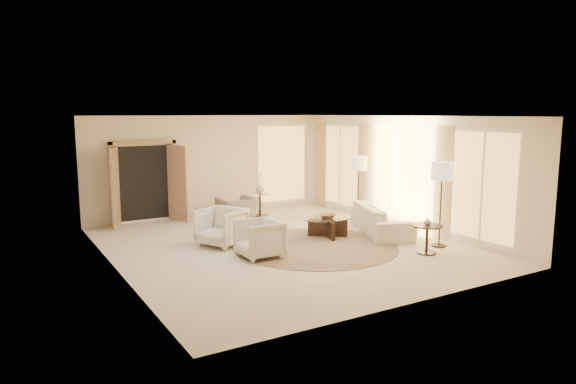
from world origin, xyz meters
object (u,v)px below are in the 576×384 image
end_table (427,234)px  floor_lamp_far (442,175)px  side_table (260,202)px  floor_lamp_near (359,166)px  sofa (381,219)px  coffee_table (328,225)px  side_vase (260,188)px  bowl (328,216)px  end_vase (428,222)px  armchair_left (221,225)px  accent_chair (236,205)px  armchair_right (259,237)px

end_table → floor_lamp_far: floor_lamp_far is taller
end_table → side_table: 5.29m
end_table → floor_lamp_near: size_ratio=0.36×
sofa → coffee_table: bearing=99.1°
side_vase → end_table: bearing=-77.2°
side_table → bowl: side_table is taller
end_vase → sofa: bearing=77.9°
coffee_table → end_vase: (0.93, -2.22, 0.39)m
armchair_left → side_table: 3.28m
armchair_left → coffee_table: (2.45, -0.52, -0.17)m
accent_chair → side_vase: 0.87m
floor_lamp_far → bowl: 2.72m
armchair_left → side_vase: 3.30m
armchair_right → floor_lamp_far: bearing=73.4°
bowl → floor_lamp_far: bearing=-51.1°
end_table → side_vase: 5.31m
sofa → floor_lamp_near: size_ratio=1.32×
sofa → armchair_right: (-3.50, -0.39, 0.08)m
end_table → end_vase: end_vase is taller
armchair_left → floor_lamp_far: size_ratio=0.49×
side_table → side_vase: 0.39m
armchair_right → floor_lamp_near: (3.74, 1.57, 1.08)m
floor_lamp_near → armchair_right: bearing=-157.2°
side_table → bowl: 2.96m
end_vase → side_vase: (-1.17, 5.16, 0.12)m
armchair_left → side_vase: side_vase is taller
end_table → end_vase: (0.00, 0.00, 0.26)m
sofa → end_table: (-0.41, -1.90, 0.07)m
armchair_left → accent_chair: bearing=120.4°
sofa → floor_lamp_near: bearing=11.0°
side_table → coffee_table: bearing=-85.3°
floor_lamp_near → side_vase: floor_lamp_near is taller
armchair_right → floor_lamp_near: 4.19m
floor_lamp_far → side_vase: (-1.82, 4.89, -0.78)m
coffee_table → end_vase: bearing=-67.3°
end_vase → floor_lamp_near: bearing=78.2°
end_table → side_vase: (-1.17, 5.16, 0.38)m
end_table → floor_lamp_near: 3.33m
armchair_left → side_table: armchair_left is taller
coffee_table → end_table: bearing=-67.3°
accent_chair → side_table: bearing=-175.9°
accent_chair → end_vase: size_ratio=5.86×
floor_lamp_near → end_vase: size_ratio=11.14×
end_table → side_table: (-1.17, 5.16, -0.01)m
armchair_left → end_vase: (3.38, -2.74, 0.22)m
bowl → armchair_left: bearing=168.0°
side_vase → sofa: bearing=-64.1°
armchair_right → bowl: armchair_right is taller
floor_lamp_far → side_table: bearing=110.4°
armchair_right → accent_chair: armchair_right is taller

